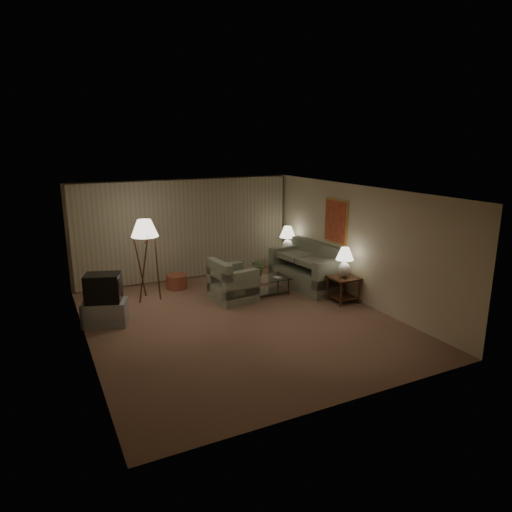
{
  "coord_description": "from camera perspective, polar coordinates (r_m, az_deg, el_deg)",
  "views": [
    {
      "loc": [
        -3.67,
        -8.17,
        3.68
      ],
      "look_at": [
        0.69,
        0.6,
        1.18
      ],
      "focal_mm": 32.0,
      "sensor_mm": 36.0,
      "label": 1
    }
  ],
  "objects": [
    {
      "name": "crt_tv",
      "position": [
        9.7,
        -18.6,
        -3.8
      ],
      "size": [
        0.98,
        0.9,
        0.58
      ],
      "primitive_type": "cube",
      "rotation": [
        0.0,
        0.0,
        -0.34
      ],
      "color": "black",
      "rests_on": "tv_cabinet"
    },
    {
      "name": "tv_cabinet",
      "position": [
        9.88,
        -18.35,
        -6.78
      ],
      "size": [
        1.2,
        1.08,
        0.5
      ],
      "primitive_type": "cube",
      "rotation": [
        0.0,
        0.0,
        -0.34
      ],
      "color": "#979799",
      "rests_on": "ground"
    },
    {
      "name": "ground",
      "position": [
        9.69,
        -2.09,
        -8.03
      ],
      "size": [
        7.0,
        7.0,
        0.0
      ],
      "primitive_type": "plane",
      "color": "#8D654E",
      "rests_on": "ground"
    },
    {
      "name": "table_lamp_far",
      "position": [
        12.74,
        3.96,
        2.35
      ],
      "size": [
        0.44,
        0.44,
        0.76
      ],
      "color": "white",
      "rests_on": "side_table_far"
    },
    {
      "name": "flowers",
      "position": [
        10.91,
        0.32,
        -1.09
      ],
      "size": [
        0.43,
        0.38,
        0.43
      ],
      "primitive_type": "imported",
      "rotation": [
        0.0,
        0.0,
        -0.12
      ],
      "color": "#457634",
      "rests_on": "vase"
    },
    {
      "name": "floor_lamp",
      "position": [
        10.91,
        -13.55,
        -0.31
      ],
      "size": [
        0.62,
        0.62,
        1.92
      ],
      "color": "#3A1E0F",
      "rests_on": "ground"
    },
    {
      "name": "room_shell",
      "position": [
        10.54,
        -5.45,
        3.68
      ],
      "size": [
        6.04,
        7.02,
        2.72
      ],
      "color": "beige",
      "rests_on": "ground"
    },
    {
      "name": "side_table_far",
      "position": [
        12.89,
        3.91,
        -0.44
      ],
      "size": [
        0.54,
        0.45,
        0.6
      ],
      "color": "#3A1E0F",
      "rests_on": "ground"
    },
    {
      "name": "vase",
      "position": [
        10.99,
        0.31,
        -2.56
      ],
      "size": [
        0.16,
        0.16,
        0.15
      ],
      "primitive_type": "imported",
      "rotation": [
        0.0,
        0.0,
        0.11
      ],
      "color": "white",
      "rests_on": "coffee_table"
    },
    {
      "name": "table_lamp_near",
      "position": [
        10.65,
        11.03,
        -0.46
      ],
      "size": [
        0.41,
        0.41,
        0.7
      ],
      "color": "white",
      "rests_on": "side_table_near"
    },
    {
      "name": "book",
      "position": [
        11.11,
        2.39,
        -2.76
      ],
      "size": [
        0.19,
        0.24,
        0.02
      ],
      "primitive_type": "imported",
      "rotation": [
        0.0,
        0.0,
        0.23
      ],
      "color": "olive",
      "rests_on": "coffee_table"
    },
    {
      "name": "ottoman",
      "position": [
        11.82,
        -9.88,
        -3.16
      ],
      "size": [
        0.67,
        0.67,
        0.35
      ],
      "primitive_type": "cylinder",
      "rotation": [
        0.0,
        0.0,
        -0.32
      ],
      "color": "#964733",
      "rests_on": "ground"
    },
    {
      "name": "coffee_table",
      "position": [
        11.12,
        1.0,
        -3.51
      ],
      "size": [
        1.22,
        0.66,
        0.41
      ],
      "color": "silver",
      "rests_on": "ground"
    },
    {
      "name": "armchair",
      "position": [
        10.72,
        -2.91,
        -3.55
      ],
      "size": [
        1.14,
        1.1,
        0.79
      ],
      "rotation": [
        0.0,
        0.0,
        1.69
      ],
      "color": "gray",
      "rests_on": "ground"
    },
    {
      "name": "side_table_near",
      "position": [
        10.81,
        10.88,
        -3.51
      ],
      "size": [
        0.62,
        0.62,
        0.6
      ],
      "color": "#3A1E0F",
      "rests_on": "ground"
    },
    {
      "name": "sofa",
      "position": [
        11.78,
        6.35,
        -1.74
      ],
      "size": [
        2.23,
        1.48,
        0.89
      ],
      "rotation": [
        0.0,
        0.0,
        -1.45
      ],
      "color": "gray",
      "rests_on": "ground"
    }
  ]
}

